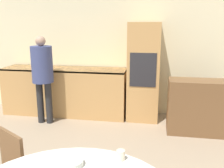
# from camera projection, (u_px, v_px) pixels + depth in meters

# --- Properties ---
(wall_back) EXTENTS (6.71, 0.05, 2.60)m
(wall_back) POSITION_uv_depth(u_px,v_px,m) (131.00, 49.00, 4.92)
(wall_back) COLOR beige
(wall_back) RESTS_ON ground_plane
(kitchen_counter) EXTENTS (2.45, 0.60, 0.93)m
(kitchen_counter) POSITION_uv_depth(u_px,v_px,m) (65.00, 91.00, 5.00)
(kitchen_counter) COLOR tan
(kitchen_counter) RESTS_ON ground_plane
(oven_unit) EXTENTS (0.58, 0.59, 1.81)m
(oven_unit) POSITION_uv_depth(u_px,v_px,m) (144.00, 72.00, 4.65)
(oven_unit) COLOR tan
(oven_unit) RESTS_ON ground_plane
(sideboard) EXTENTS (1.14, 0.45, 0.90)m
(sideboard) POSITION_uv_depth(u_px,v_px,m) (203.00, 107.00, 4.10)
(sideboard) COLOR brown
(sideboard) RESTS_ON ground_plane
(person_standing) EXTENTS (0.37, 0.37, 1.58)m
(person_standing) POSITION_uv_depth(u_px,v_px,m) (42.00, 71.00, 4.41)
(person_standing) COLOR #262628
(person_standing) RESTS_ON ground_plane
(cup) EXTENTS (0.07, 0.07, 0.08)m
(cup) POSITION_uv_depth(u_px,v_px,m) (121.00, 155.00, 1.90)
(cup) COLOR beige
(cup) RESTS_ON dining_table
(bowl_near) EXTENTS (0.19, 0.19, 0.04)m
(bowl_near) POSITION_uv_depth(u_px,v_px,m) (71.00, 162.00, 1.83)
(bowl_near) COLOR silver
(bowl_near) RESTS_ON dining_table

